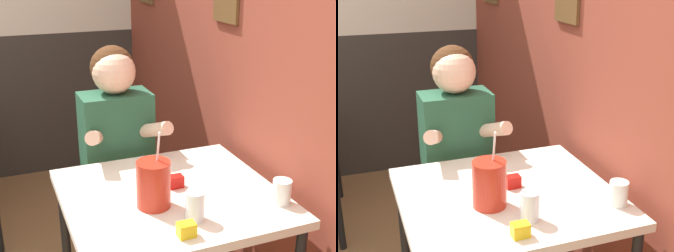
# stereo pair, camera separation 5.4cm
# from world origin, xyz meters

# --- Properties ---
(brick_wall_right) EXTENTS (0.08, 4.31, 2.70)m
(brick_wall_right) POSITION_xyz_m (1.16, 1.16, 1.35)
(brick_wall_right) COLOR brown
(brick_wall_right) RESTS_ON ground_plane
(main_table) EXTENTS (0.84, 0.78, 0.75)m
(main_table) POSITION_xyz_m (0.65, 0.27, 0.67)
(main_table) COLOR beige
(main_table) RESTS_ON ground_plane
(person_seated) EXTENTS (0.42, 0.41, 1.25)m
(person_seated) POSITION_xyz_m (0.58, 0.83, 0.66)
(person_seated) COLOR #235138
(person_seated) RESTS_ON ground_plane
(cocktail_pitcher) EXTENTS (0.13, 0.13, 0.30)m
(cocktail_pitcher) POSITION_xyz_m (0.55, 0.20, 0.84)
(cocktail_pitcher) COLOR #B22819
(cocktail_pitcher) RESTS_ON main_table
(glass_near_pitcher) EXTENTS (0.07, 0.07, 0.11)m
(glass_near_pitcher) POSITION_xyz_m (0.65, 0.05, 0.80)
(glass_near_pitcher) COLOR silver
(glass_near_pitcher) RESTS_ON main_table
(glass_center) EXTENTS (0.07, 0.07, 0.10)m
(glass_center) POSITION_xyz_m (1.01, 0.04, 0.80)
(glass_center) COLOR silver
(glass_center) RESTS_ON main_table
(condiment_ketchup) EXTENTS (0.06, 0.04, 0.05)m
(condiment_ketchup) POSITION_xyz_m (0.69, 0.31, 0.77)
(condiment_ketchup) COLOR #B7140F
(condiment_ketchup) RESTS_ON main_table
(condiment_mustard) EXTENTS (0.06, 0.04, 0.05)m
(condiment_mustard) POSITION_xyz_m (0.58, -0.03, 0.77)
(condiment_mustard) COLOR yellow
(condiment_mustard) RESTS_ON main_table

